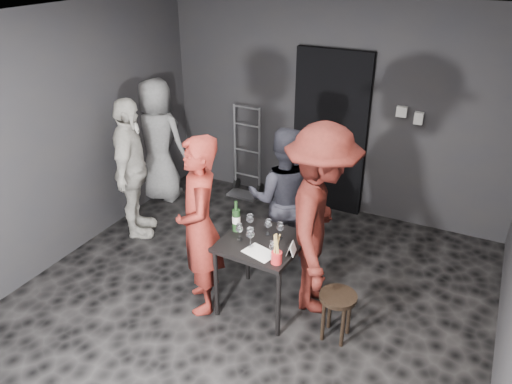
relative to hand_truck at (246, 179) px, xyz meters
The scene contains 25 objects.
floor 2.57m from the hand_truck, 63.60° to the right, with size 4.50×5.00×0.02m, color black.
ceiling 3.56m from the hand_truck, 63.60° to the right, with size 4.50×5.00×0.02m, color silver.
wall_back 1.61m from the hand_truck, 10.40° to the left, with size 4.50×0.04×2.70m, color black.
wall_left 2.78m from the hand_truck, 115.90° to the right, with size 0.04×5.00×2.70m, color black.
doorway 1.41m from the hand_truck, ahead, with size 0.95×0.10×2.10m, color black.
wallbox_upper 2.34m from the hand_truck, ahead, with size 0.12×0.06×0.12m, color #B7B7B2.
wallbox_lower 2.49m from the hand_truck, ahead, with size 0.10×0.06×0.14m, color #B7B7B2.
hand_truck is the anchor object (origin of this frame).
tasting_table 2.49m from the hand_truck, 58.74° to the right, with size 0.72×0.72×0.75m.
stool 3.02m from the hand_truck, 46.72° to the right, with size 0.33×0.33×0.47m.
server_red 2.57m from the hand_truck, 72.26° to the right, with size 0.76×0.50×2.07m, color maroon.
woman_black 1.84m from the hand_truck, 48.83° to the right, with size 0.81×0.45×1.67m, color #25252E.
man_maroon 2.68m from the hand_truck, 46.47° to the right, with size 1.51×0.70×2.33m, color #471510.
bystander_cream 1.84m from the hand_truck, 114.22° to the right, with size 1.13×0.54×1.93m, color silver.
bystander_grey 1.38m from the hand_truck, 148.46° to the right, with size 0.92×0.50×1.88m, color gray.
tasting_mat 2.70m from the hand_truck, 59.60° to the right, with size 0.28×0.19×0.00m, color white.
wine_glass_a 2.50m from the hand_truck, 63.59° to the right, with size 0.07×0.07×0.18m, color white, non-canonical shape.
wine_glass_b 2.34m from the hand_truck, 61.19° to the right, with size 0.07×0.07×0.19m, color white, non-canonical shape.
wine_glass_c 2.43m from the hand_truck, 57.07° to the right, with size 0.07×0.07×0.18m, color white, non-canonical shape.
wine_glass_d 2.62m from the hand_truck, 61.28° to the right, with size 0.08×0.08×0.21m, color white, non-canonical shape.
wine_glass_e 2.80m from the hand_truck, 57.26° to the right, with size 0.07×0.07×0.18m, color white, non-canonical shape.
wine_glass_f 2.51m from the hand_truck, 54.71° to the right, with size 0.07×0.07×0.18m, color white, non-canonical shape.
wine_bottle 2.35m from the hand_truck, 64.49° to the right, with size 0.08×0.08×0.32m.
breadstick_cup 2.89m from the hand_truck, 56.85° to the right, with size 0.10×0.10×0.30m.
reserved_card 2.74m from the hand_truck, 53.87° to the right, with size 0.08×0.13×0.10m, color white, non-canonical shape.
Camera 1 is at (1.84, -3.33, 3.24)m, focal length 35.00 mm.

